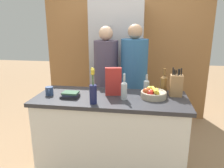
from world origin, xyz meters
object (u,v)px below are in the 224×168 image
at_px(flower_vase, 93,90).
at_px(book_stack, 70,95).
at_px(bottle_water, 164,83).
at_px(bottle_oil, 109,82).
at_px(person_in_blue, 134,79).
at_px(knife_block, 176,85).
at_px(bottle_vinegar, 146,85).
at_px(cereal_box, 113,82).
at_px(person_at_sink, 106,78).
at_px(refrigerator, 118,65).
at_px(coffee_mug, 49,91).
at_px(bottle_wine, 124,89).
at_px(fruit_bowl, 152,93).

height_order(flower_vase, book_stack, flower_vase).
relative_size(book_stack, bottle_water, 0.67).
relative_size(bottle_oil, person_in_blue, 0.14).
xyz_separation_m(knife_block, bottle_vinegar, (-0.31, 0.10, -0.04)).
height_order(flower_vase, cereal_box, flower_vase).
distance_m(book_stack, person_in_blue, 1.01).
xyz_separation_m(bottle_water, person_at_sink, (-0.74, 0.49, -0.09)).
bearing_deg(person_in_blue, cereal_box, -109.05).
distance_m(flower_vase, bottle_vinegar, 0.69).
bearing_deg(bottle_oil, knife_block, -8.72).
height_order(person_at_sink, person_in_blue, person_in_blue).
bearing_deg(bottle_vinegar, book_stack, -157.82).
relative_size(refrigerator, coffee_mug, 16.79).
bearing_deg(person_in_blue, bottle_wine, -97.01).
relative_size(refrigerator, bottle_wine, 7.29).
bearing_deg(fruit_bowl, coffee_mug, -175.76).
relative_size(refrigerator, bottle_vinegar, 9.76).
bearing_deg(bottle_water, flower_vase, -147.44).
xyz_separation_m(refrigerator, coffee_mug, (-0.58, -1.35, -0.05)).
height_order(knife_block, bottle_vinegar, knife_block).
bearing_deg(cereal_box, flower_vase, -117.56).
height_order(knife_block, bottle_oil, knife_block).
height_order(fruit_bowl, person_at_sink, person_at_sink).
height_order(bottle_wine, person_in_blue, person_in_blue).
distance_m(coffee_mug, person_at_sink, 0.91).
height_order(book_stack, person_in_blue, person_in_blue).
xyz_separation_m(bottle_oil, person_in_blue, (0.27, 0.45, -0.06)).
relative_size(knife_block, bottle_vinegar, 1.55).
relative_size(cereal_box, bottle_vinegar, 1.50).
bearing_deg(bottle_oil, person_at_sink, 103.96).
relative_size(knife_block, bottle_wine, 1.16).
bearing_deg(coffee_mug, person_at_sink, 57.02).
bearing_deg(book_stack, person_at_sink, 73.23).
xyz_separation_m(bottle_wine, person_in_blue, (0.06, 0.77, -0.08)).
xyz_separation_m(fruit_bowl, bottle_water, (0.13, 0.18, 0.06)).
bearing_deg(person_at_sink, refrigerator, 82.95).
bearing_deg(fruit_bowl, knife_block, 22.65).
height_order(knife_block, bottle_water, knife_block).
bearing_deg(bottle_wine, fruit_bowl, 18.32).
bearing_deg(fruit_bowl, bottle_vinegar, 107.86).
distance_m(flower_vase, cereal_box, 0.33).
height_order(bottle_oil, bottle_vinegar, bottle_oil).
distance_m(flower_vase, book_stack, 0.33).
bearing_deg(flower_vase, person_at_sink, 92.52).
distance_m(knife_block, bottle_oil, 0.76).
xyz_separation_m(fruit_bowl, coffee_mug, (-1.11, -0.08, -0.00)).
distance_m(book_stack, person_at_sink, 0.84).
height_order(fruit_bowl, flower_vase, flower_vase).
height_order(knife_block, flower_vase, flower_vase).
bearing_deg(bottle_wine, flower_vase, -149.51).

